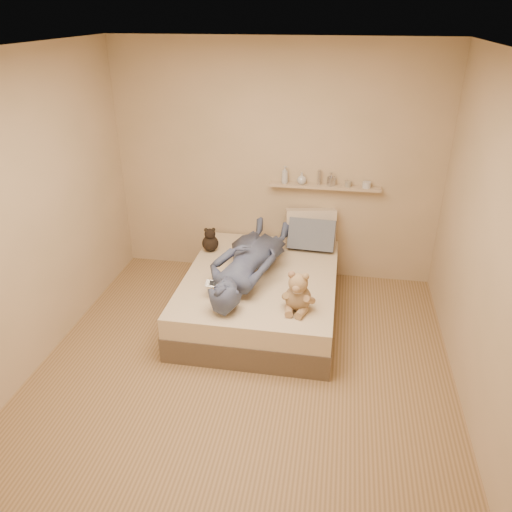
% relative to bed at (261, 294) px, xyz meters
% --- Properties ---
extents(room, '(3.80, 3.80, 3.80)m').
position_rel_bed_xyz_m(room, '(0.00, -0.93, 1.08)').
color(room, '#9A784F').
rests_on(room, ground).
extents(bed, '(1.50, 1.90, 0.45)m').
position_rel_bed_xyz_m(bed, '(0.00, 0.00, 0.00)').
color(bed, brown).
rests_on(bed, floor).
extents(game_console, '(0.16, 0.07, 0.06)m').
position_rel_bed_xyz_m(game_console, '(-0.35, -0.50, 0.37)').
color(game_console, silver).
rests_on(game_console, bed).
extents(teddy_bear, '(0.31, 0.31, 0.38)m').
position_rel_bed_xyz_m(teddy_bear, '(0.42, -0.57, 0.38)').
color(teddy_bear, '#8D734D').
rests_on(teddy_bear, bed).
extents(dark_plush, '(0.18, 0.18, 0.28)m').
position_rel_bed_xyz_m(dark_plush, '(-0.63, 0.45, 0.35)').
color(dark_plush, black).
rests_on(dark_plush, bed).
extents(pillow_cream, '(0.58, 0.33, 0.42)m').
position_rel_bed_xyz_m(pillow_cream, '(0.43, 0.83, 0.43)').
color(pillow_cream, beige).
rests_on(pillow_cream, bed).
extents(pillow_grey, '(0.51, 0.29, 0.37)m').
position_rel_bed_xyz_m(pillow_grey, '(0.45, 0.69, 0.40)').
color(pillow_grey, slate).
rests_on(pillow_grey, bed).
extents(person, '(0.82, 1.68, 0.39)m').
position_rel_bed_xyz_m(person, '(-0.12, -0.05, 0.42)').
color(person, '#475470').
rests_on(person, bed).
extents(wall_shelf, '(1.20, 0.12, 0.03)m').
position_rel_bed_xyz_m(wall_shelf, '(0.55, 0.91, 0.88)').
color(wall_shelf, tan).
rests_on(wall_shelf, wall_back).
extents(shelf_bottles, '(0.97, 0.11, 0.19)m').
position_rel_bed_xyz_m(shelf_bottles, '(0.43, 0.91, 0.96)').
color(shelf_bottles, '#B6BBBF').
rests_on(shelf_bottles, wall_shelf).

